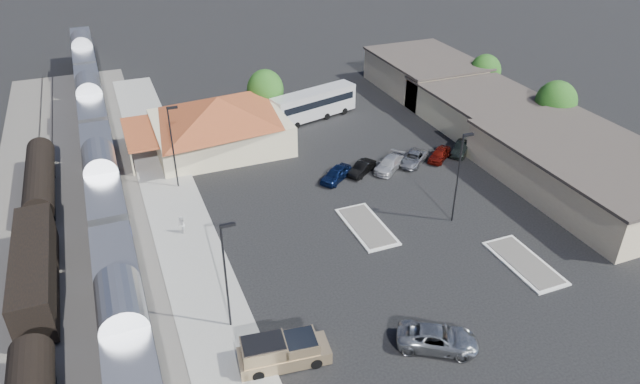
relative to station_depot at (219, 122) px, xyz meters
name	(u,v)px	position (x,y,z in m)	size (l,w,h in m)	color
ground	(336,248)	(4.56, -24.00, -3.13)	(280.00, 280.00, 0.00)	black
railbed	(80,251)	(-16.44, -16.00, -3.07)	(16.00, 100.00, 0.12)	#4C4944
platform	(187,241)	(-7.44, -18.00, -3.04)	(5.50, 92.00, 0.18)	gray
passenger_train	(105,187)	(-13.44, -10.45, -0.26)	(3.00, 104.00, 5.55)	silver
freight_cars	(36,272)	(-19.44, -20.46, -1.21)	(2.80, 46.00, 4.00)	black
station_depot	(219,122)	(0.00, 0.00, 0.00)	(18.35, 12.24, 6.20)	beige
buildings_east	(500,118)	(32.56, -9.72, -0.86)	(14.40, 51.40, 4.80)	#C6B28C
traffic_island_south	(367,226)	(8.56, -22.00, -3.03)	(3.30, 7.50, 0.21)	silver
traffic_island_north	(524,263)	(18.56, -32.00, -3.03)	(3.30, 7.50, 0.21)	silver
lamp_plat_s	(226,269)	(-6.34, -30.00, 2.21)	(1.08, 0.25, 9.00)	black
lamp_plat_n	(173,141)	(-6.34, -8.00, 2.21)	(1.08, 0.25, 9.00)	black
lamp_lot	(459,171)	(16.66, -24.00, 2.21)	(1.08, 0.25, 9.00)	black
tree_east_b	(556,103)	(38.56, -12.00, 1.09)	(4.94, 4.94, 6.96)	#382314
tree_east_c	(485,72)	(38.56, 2.00, 0.63)	(4.41, 4.41, 6.21)	#382314
tree_depot	(265,89)	(7.56, 6.00, 0.89)	(4.71, 4.71, 6.63)	#382314
pickup_truck	(284,352)	(-3.90, -34.74, -2.12)	(6.40, 2.95, 2.13)	tan
suv	(438,338)	(6.53, -37.40, -2.34)	(2.64, 5.72, 1.59)	#94979B
coach_bus	(314,103)	(13.30, 3.56, -0.92)	(12.24, 5.63, 3.84)	white
person_b	(181,225)	(-7.59, -16.77, -2.10)	(0.83, 0.64, 1.70)	silver
parked_car_a	(336,174)	(9.44, -12.70, -2.39)	(1.76, 4.38, 1.49)	#0D1B42
parked_car_b	(362,168)	(12.64, -12.40, -2.47)	(1.41, 4.03, 1.33)	black
parked_car_c	(389,164)	(15.84, -12.70, -2.42)	(2.00, 4.91, 1.43)	silver
parked_car_d	(413,158)	(19.04, -12.40, -2.48)	(2.15, 4.67, 1.30)	gray
parked_car_e	(439,154)	(22.24, -12.70, -2.45)	(1.61, 4.00, 1.36)	maroon
parked_car_f	(462,148)	(25.44, -12.40, -2.42)	(1.50, 4.31, 1.42)	black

